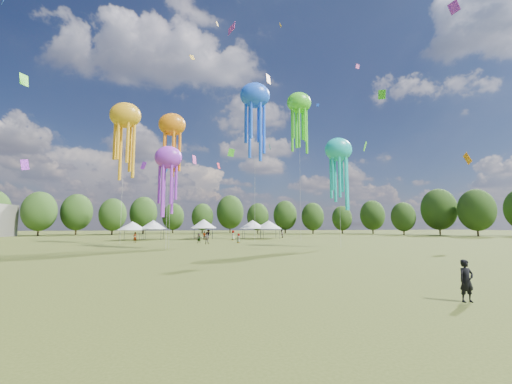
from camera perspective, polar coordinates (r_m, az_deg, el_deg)
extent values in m
plane|color=#384416|center=(14.11, 1.95, -18.32)|extent=(300.00, 300.00, 0.00)
imported|color=black|center=(15.46, 33.65, -13.15)|extent=(0.60, 0.40, 1.65)
imported|color=gray|center=(50.10, -8.87, -8.20)|extent=(1.05, 0.91, 1.85)
imported|color=gray|center=(62.18, -4.15, -7.77)|extent=(0.78, 1.03, 1.89)
imported|color=gray|center=(72.86, 4.63, -7.50)|extent=(1.03, 1.11, 1.83)
imported|color=gray|center=(70.52, -8.55, -7.48)|extent=(1.30, 0.85, 1.90)
imported|color=gray|center=(64.75, -9.30, -7.73)|extent=(1.02, 0.88, 1.65)
imported|color=gray|center=(53.38, -10.23, -8.20)|extent=(1.47, 0.68, 1.53)
imported|color=gray|center=(56.67, -20.95, -7.64)|extent=(0.75, 0.77, 1.79)
imported|color=gray|center=(53.38, -3.18, -8.29)|extent=(0.84, 0.89, 1.53)
cylinder|color=#47474C|center=(65.43, -23.41, -7.21)|extent=(0.08, 0.08, 1.89)
cylinder|color=#47474C|center=(69.05, -22.60, -7.14)|extent=(0.08, 0.08, 1.89)
cylinder|color=#47474C|center=(64.57, -20.17, -7.35)|extent=(0.08, 0.08, 1.89)
cylinder|color=#47474C|center=(68.24, -19.53, -7.27)|extent=(0.08, 0.08, 1.89)
cube|color=silver|center=(66.77, -21.40, -6.39)|extent=(4.14, 4.14, 0.10)
cone|color=silver|center=(66.76, -21.37, -5.66)|extent=(5.38, 5.38, 1.62)
cylinder|color=#47474C|center=(65.28, -19.83, -7.27)|extent=(0.08, 0.08, 2.06)
cylinder|color=#47474C|center=(68.74, -19.25, -7.20)|extent=(0.08, 0.08, 2.06)
cylinder|color=#47474C|center=(64.69, -16.74, -7.38)|extent=(0.08, 0.08, 2.06)
cylinder|color=#47474C|center=(68.17, -16.32, -7.30)|extent=(0.08, 0.08, 2.06)
cube|color=silver|center=(66.67, -18.00, -6.36)|extent=(3.92, 3.92, 0.10)
cone|color=silver|center=(66.67, -17.98, -5.56)|extent=(5.10, 5.10, 1.76)
cylinder|color=#47474C|center=(66.17, -11.11, -7.43)|extent=(0.08, 0.08, 2.18)
cylinder|color=#47474C|center=(69.95, -10.96, -7.34)|extent=(0.08, 0.08, 2.18)
cylinder|color=#47474C|center=(66.11, -7.81, -7.48)|extent=(0.08, 0.08, 2.18)
cylinder|color=#47474C|center=(69.88, -7.84, -7.39)|extent=(0.08, 0.08, 2.18)
cube|color=silver|center=(67.98, -9.42, -6.45)|extent=(4.18, 4.18, 0.10)
cone|color=silver|center=(67.97, -9.40, -5.62)|extent=(5.43, 5.43, 1.87)
cylinder|color=#47474C|center=(66.06, -2.08, -7.58)|extent=(0.08, 0.08, 2.08)
cylinder|color=#47474C|center=(69.99, -2.44, -7.48)|extent=(0.08, 0.08, 2.08)
cylinder|color=#47474C|center=(66.61, 1.33, -7.57)|extent=(0.08, 0.08, 2.08)
cylinder|color=#47474C|center=(70.51, 0.78, -7.47)|extent=(0.08, 0.08, 2.08)
cube|color=silver|center=(68.24, -0.60, -6.61)|extent=(4.35, 4.35, 0.10)
cone|color=silver|center=(68.23, -0.60, -5.82)|extent=(5.65, 5.65, 1.78)
cylinder|color=#47474C|center=(65.84, 0.88, -7.61)|extent=(0.08, 0.08, 2.03)
cylinder|color=#47474C|center=(69.79, 0.35, -7.51)|extent=(0.08, 0.08, 2.03)
cylinder|color=#47474C|center=(66.60, 4.30, -7.58)|extent=(0.08, 0.08, 2.03)
cylinder|color=#47474C|center=(70.51, 3.58, -7.48)|extent=(0.08, 0.08, 2.03)
cube|color=silver|center=(68.13, 2.27, -6.65)|extent=(4.40, 4.40, 0.10)
cone|color=silver|center=(68.13, 2.27, -5.88)|extent=(5.71, 5.71, 1.74)
ellipsoid|color=orange|center=(44.16, -14.87, 11.64)|extent=(3.52, 2.46, 2.99)
cylinder|color=beige|center=(42.47, -15.16, 1.17)|extent=(0.03, 0.03, 16.17)
ellipsoid|color=blue|center=(60.67, -0.20, 16.98)|extent=(5.53, 3.87, 4.70)
cylinder|color=beige|center=(56.85, -0.20, 4.53)|extent=(0.03, 0.03, 26.57)
ellipsoid|color=#17C3BD|center=(44.80, 14.60, 7.40)|extent=(3.76, 2.63, 3.20)
cylinder|color=beige|center=(43.79, 14.82, -1.02)|extent=(0.03, 0.03, 13.16)
ellipsoid|color=#EFA618|center=(56.51, -22.45, 12.63)|extent=(4.86, 3.40, 4.13)
cylinder|color=beige|center=(54.23, -22.87, 2.27)|extent=(0.03, 0.03, 20.53)
ellipsoid|color=#AA32E1|center=(41.86, -15.49, 6.00)|extent=(3.42, 2.39, 2.91)
cylinder|color=beige|center=(41.09, -15.70, -1.86)|extent=(0.03, 0.03, 11.49)
ellipsoid|color=#4AE826|center=(65.57, 7.74, 15.64)|extent=(4.87, 3.41, 4.14)
cylinder|color=beige|center=(61.93, 7.91, 3.93)|extent=(0.03, 0.03, 27.00)
cube|color=#EFA618|center=(59.40, -11.42, 22.65)|extent=(1.01, 0.58, 1.11)
cube|color=#4AE826|center=(76.79, -4.49, 7.07)|extent=(1.75, 0.25, 2.10)
cube|color=blue|center=(87.98, 11.07, 15.09)|extent=(0.67, 0.35, 0.84)
cube|color=#DD419C|center=(56.89, -11.04, 5.75)|extent=(0.72, 1.14, 1.51)
cube|color=#AA32E1|center=(42.56, 32.05, 26.35)|extent=(0.82, 0.88, 1.31)
cube|color=#EFA618|center=(77.67, -6.99, 27.83)|extent=(0.62, 0.90, 1.18)
cube|color=#4AE826|center=(55.37, 21.71, 15.98)|extent=(1.01, 0.97, 1.48)
cube|color=#DD419C|center=(51.12, -4.42, 27.27)|extent=(0.97, 1.95, 2.16)
cube|color=#AA32E1|center=(79.26, -19.59, 4.52)|extent=(1.67, 0.94, 2.08)
cube|color=orange|center=(69.47, 2.24, 19.63)|extent=(1.17, 1.30, 1.94)
cube|color=#4AE826|center=(80.57, 19.04, 7.77)|extent=(1.56, 1.82, 2.15)
cube|color=#17C3BD|center=(87.50, 2.51, 8.14)|extent=(0.45, 1.46, 1.74)
cube|color=#DD419C|center=(63.90, 17.81, 20.71)|extent=(0.83, 0.20, 1.01)
cube|color=#AA32E1|center=(77.01, -36.18, 3.99)|extent=(0.90, 1.83, 2.34)
cube|color=#FD1629|center=(70.55, -6.74, 4.70)|extent=(0.87, 1.08, 1.54)
cube|color=orange|center=(56.16, 33.77, 5.03)|extent=(0.73, 1.68, 1.80)
cube|color=#EFA618|center=(81.22, 4.43, 27.74)|extent=(0.54, 0.88, 0.91)
cube|color=#4AE826|center=(45.31, -36.28, 15.96)|extent=(0.60, 0.99, 1.32)
cube|color=blue|center=(74.48, -15.86, 3.94)|extent=(1.41, 1.61, 2.07)
cylinder|color=#38281C|center=(102.06, -34.57, -5.58)|extent=(0.44, 0.44, 3.36)
ellipsoid|color=#264316|center=(102.11, -34.41, -2.88)|extent=(8.40, 8.40, 10.51)
cylinder|color=#38281C|center=(106.17, -29.67, -5.80)|extent=(0.44, 0.44, 3.41)
ellipsoid|color=#264316|center=(106.22, -29.54, -3.16)|extent=(8.53, 8.53, 10.66)
cylinder|color=#38281C|center=(102.52, -24.48, -6.17)|extent=(0.44, 0.44, 3.07)
ellipsoid|color=#264316|center=(102.55, -24.38, -3.71)|extent=(7.66, 7.66, 9.58)
cylinder|color=#38281C|center=(108.95, -19.66, -6.20)|extent=(0.44, 0.44, 3.43)
ellipsoid|color=#264316|center=(109.00, -19.57, -3.61)|extent=(8.58, 8.58, 10.73)
cylinder|color=#38281C|center=(113.19, -14.74, -6.45)|extent=(0.44, 0.44, 2.95)
ellipsoid|color=#264316|center=(113.21, -14.68, -4.30)|extent=(7.37, 7.37, 9.21)
cylinder|color=#38281C|center=(108.64, -9.65, -6.60)|extent=(0.44, 0.44, 2.89)
ellipsoid|color=#264316|center=(108.66, -9.61, -4.41)|extent=(7.23, 7.23, 9.04)
cylinder|color=#38281C|center=(113.28, -4.70, -6.39)|extent=(0.44, 0.44, 3.84)
ellipsoid|color=#264316|center=(113.36, -4.68, -3.60)|extent=(9.60, 9.60, 11.99)
cylinder|color=#38281C|center=(103.20, 0.32, -6.74)|extent=(0.44, 0.44, 2.84)
ellipsoid|color=#264316|center=(103.21, 0.32, -4.47)|extent=(7.11, 7.11, 8.89)
cylinder|color=#38281C|center=(107.63, 5.28, -6.60)|extent=(0.44, 0.44, 3.16)
ellipsoid|color=#264316|center=(107.67, 5.25, -4.18)|extent=(7.91, 7.91, 9.88)
cylinder|color=#38281C|center=(104.26, 10.21, -6.63)|extent=(0.44, 0.44, 2.88)
ellipsoid|color=#264316|center=(104.28, 10.17, -4.35)|extent=(7.21, 7.21, 9.01)
cylinder|color=#38281C|center=(109.98, 15.27, -6.54)|extent=(0.44, 0.44, 2.63)
ellipsoid|color=#264316|center=(109.99, 15.22, -4.57)|extent=(6.57, 6.57, 8.22)
cylinder|color=#38281C|center=(110.78, 20.29, -6.25)|extent=(0.44, 0.44, 3.13)
ellipsoid|color=#264316|center=(110.81, 20.21, -3.93)|extent=(7.81, 7.81, 9.77)
cylinder|color=#38281C|center=(102.16, 25.07, -6.24)|extent=(0.44, 0.44, 2.72)
ellipsoid|color=#264316|center=(102.17, 24.97, -4.05)|extent=(6.80, 6.80, 8.50)
cylinder|color=#38281C|center=(105.28, 30.18, -5.68)|extent=(0.44, 0.44, 3.81)
ellipsoid|color=#264316|center=(105.36, 30.03, -2.70)|extent=(9.52, 9.52, 11.90)
cylinder|color=#38281C|center=(100.73, 35.04, -5.52)|extent=(0.44, 0.44, 3.51)
ellipsoid|color=#264316|center=(100.80, 34.88, -2.66)|extent=(8.78, 8.78, 10.97)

